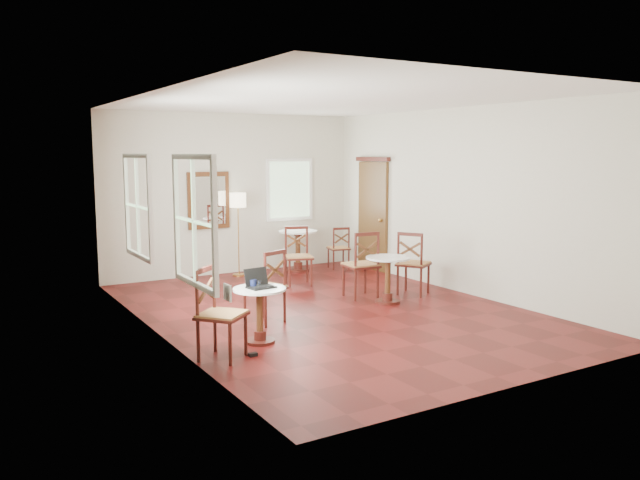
# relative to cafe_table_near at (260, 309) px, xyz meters

# --- Properties ---
(ground) EXTENTS (7.00, 7.00, 0.00)m
(ground) POSITION_rel_cafe_table_near_xyz_m (1.56, 0.89, -0.42)
(ground) COLOR #500F0D
(ground) RESTS_ON ground
(room_shell) EXTENTS (5.02, 7.02, 3.01)m
(room_shell) POSITION_rel_cafe_table_near_xyz_m (1.50, 1.16, 1.47)
(room_shell) COLOR beige
(room_shell) RESTS_ON ground
(cafe_table_near) EXTENTS (0.63, 0.63, 0.67)m
(cafe_table_near) POSITION_rel_cafe_table_near_xyz_m (0.00, 0.00, 0.00)
(cafe_table_near) COLOR #491912
(cafe_table_near) RESTS_ON ground
(cafe_table_mid) EXTENTS (0.67, 0.67, 0.71)m
(cafe_table_mid) POSITION_rel_cafe_table_near_xyz_m (2.56, 0.86, 0.02)
(cafe_table_mid) COLOR #491912
(cafe_table_mid) RESTS_ON ground
(cafe_table_back) EXTENTS (0.75, 0.75, 0.79)m
(cafe_table_back) POSITION_rel_cafe_table_near_xyz_m (2.67, 3.87, 0.07)
(cafe_table_back) COLOR #491912
(cafe_table_back) RESTS_ON ground
(chair_near_a) EXTENTS (0.59, 0.59, 1.00)m
(chair_near_a) POSITION_rel_cafe_table_near_xyz_m (0.46, 0.76, 0.08)
(chair_near_a) COLOR #491912
(chair_near_a) RESTS_ON ground
(chair_near_b) EXTENTS (0.66, 0.66, 1.02)m
(chair_near_b) POSITION_rel_cafe_table_near_xyz_m (-0.64, -0.31, 0.09)
(chair_near_b) COLOR #491912
(chair_near_b) RESTS_ON ground
(chair_mid_a) EXTENTS (0.53, 0.53, 1.06)m
(chair_mid_a) POSITION_rel_cafe_table_near_xyz_m (2.43, 1.37, 0.11)
(chair_mid_a) COLOR #491912
(chair_mid_a) RESTS_ON ground
(chair_mid_b) EXTENTS (0.65, 0.65, 1.03)m
(chair_mid_b) POSITION_rel_cafe_table_near_xyz_m (3.26, 1.12, 0.10)
(chair_mid_b) COLOR #491912
(chair_mid_b) RESTS_ON ground
(chair_back_a) EXTENTS (0.46, 0.46, 0.83)m
(chair_back_a) POSITION_rel_cafe_table_near_xyz_m (3.49, 3.68, 0.00)
(chair_back_a) COLOR #491912
(chair_back_a) RESTS_ON ground
(chair_back_b) EXTENTS (0.58, 0.58, 1.00)m
(chair_back_b) POSITION_rel_cafe_table_near_xyz_m (2.07, 2.77, 0.08)
(chair_back_b) COLOR #491912
(chair_back_b) RESTS_ON ground
(floor_lamp) EXTENTS (0.30, 0.30, 1.54)m
(floor_lamp) POSITION_rel_cafe_table_near_xyz_m (1.51, 4.04, 0.89)
(floor_lamp) COLOR #BF8C3F
(floor_lamp) RESTS_ON ground
(laptop) EXTENTS (0.34, 0.30, 0.22)m
(laptop) POSITION_rel_cafe_table_near_xyz_m (0.01, 0.04, 0.31)
(laptop) COLOR black
(laptop) RESTS_ON cafe_table_near
(mouse) EXTENTS (0.10, 0.07, 0.03)m
(mouse) POSITION_rel_cafe_table_near_xyz_m (0.10, -0.08, 0.27)
(mouse) COLOR black
(mouse) RESTS_ON cafe_table_near
(navy_mug) EXTENTS (0.12, 0.08, 0.09)m
(navy_mug) POSITION_rel_cafe_table_near_xyz_m (-0.05, 0.06, 0.30)
(navy_mug) COLOR #101536
(navy_mug) RESTS_ON cafe_table_near
(water_glass) EXTENTS (0.05, 0.05, 0.09)m
(water_glass) POSITION_rel_cafe_table_near_xyz_m (-0.00, -0.00, 0.30)
(water_glass) COLOR white
(water_glass) RESTS_ON cafe_table_near
(power_adapter) EXTENTS (0.10, 0.06, 0.04)m
(power_adapter) POSITION_rel_cafe_table_near_xyz_m (-0.30, -0.44, -0.40)
(power_adapter) COLOR black
(power_adapter) RESTS_ON ground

